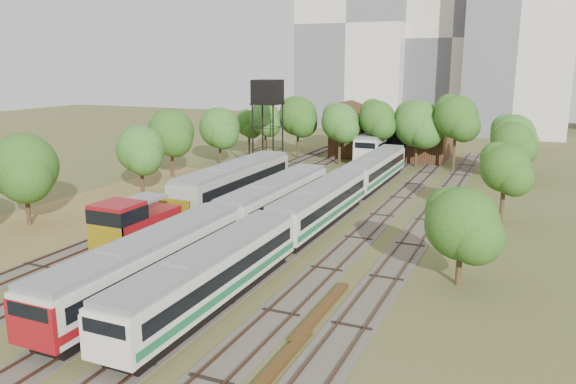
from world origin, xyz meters
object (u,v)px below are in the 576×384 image
at_px(railcar_red_set, 225,226).
at_px(railcar_green_set, 321,204).
at_px(water_tower, 267,94).
at_px(shunter_locomotive, 134,225).

relative_size(railcar_red_set, railcar_green_set, 0.66).
bearing_deg(railcar_red_set, water_tower, 109.97).
relative_size(shunter_locomotive, water_tower, 0.72).
distance_m(railcar_green_set, shunter_locomotive, 15.31).
bearing_deg(shunter_locomotive, railcar_red_set, 23.01).
relative_size(railcar_green_set, water_tower, 4.60).
distance_m(railcar_red_set, railcar_green_set, 9.89).
bearing_deg(shunter_locomotive, water_tower, 98.32).
bearing_deg(shunter_locomotive, railcar_green_set, 49.22).
xyz_separation_m(railcar_green_set, water_tower, (-14.66, 20.29, 7.73)).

